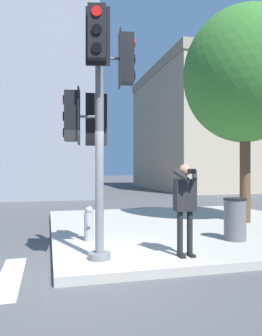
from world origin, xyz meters
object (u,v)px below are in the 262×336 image
person_photographer (185,200)px  traffic_signal_pole (98,103)px  trash_bin (235,219)px  fire_hydrant (89,223)px  street_tree (245,76)px

person_photographer → traffic_signal_pole: bearing=173.1°
person_photographer → trash_bin: (1.68, 1.00, -0.56)m
traffic_signal_pole → fire_hydrant: traffic_signal_pole is taller
traffic_signal_pole → trash_bin: 4.15m
person_photographer → street_tree: size_ratio=0.26×
trash_bin → fire_hydrant: bearing=167.1°
person_photographer → street_tree: (3.39, 3.18, 3.49)m
fire_hydrant → person_photographer: bearing=-47.5°
trash_bin → street_tree: bearing=51.9°
traffic_signal_pole → street_tree: bearing=30.7°
person_photographer → trash_bin: size_ratio=1.79×
traffic_signal_pole → street_tree: (5.02, 2.98, 1.68)m
street_tree → trash_bin: street_tree is taller
street_tree → trash_bin: (-1.71, -2.18, -4.05)m
street_tree → traffic_signal_pole: bearing=-149.3°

